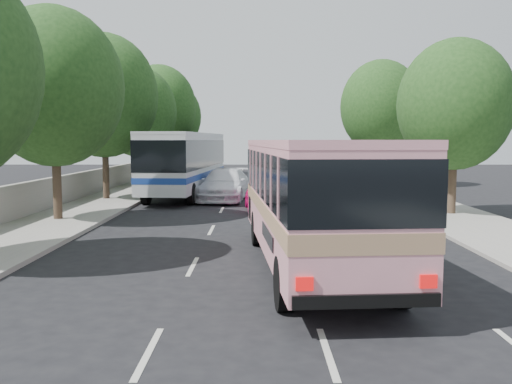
{
  "coord_description": "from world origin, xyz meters",
  "views": [
    {
      "loc": [
        -0.13,
        -16.46,
        3.43
      ],
      "look_at": [
        -0.19,
        2.59,
        1.6
      ],
      "focal_mm": 38.0,
      "sensor_mm": 36.0,
      "label": 1
    }
  ],
  "objects_px": {
    "white_pickup": "(225,185)",
    "tour_coach_front": "(186,158)",
    "tour_coach_rear": "(197,153)",
    "pink_taxi": "(263,196)",
    "pink_bus": "(311,189)"
  },
  "relations": [
    {
      "from": "white_pickup",
      "to": "tour_coach_front",
      "type": "height_order",
      "value": "tour_coach_front"
    },
    {
      "from": "tour_coach_front",
      "to": "white_pickup",
      "type": "bearing_deg",
      "value": -36.84
    },
    {
      "from": "pink_bus",
      "to": "tour_coach_front",
      "type": "bearing_deg",
      "value": 102.72
    },
    {
      "from": "pink_taxi",
      "to": "tour_coach_front",
      "type": "xyz_separation_m",
      "value": [
        -4.63,
        6.59,
        1.62
      ]
    },
    {
      "from": "white_pickup",
      "to": "tour_coach_rear",
      "type": "relative_size",
      "value": 0.48
    },
    {
      "from": "pink_bus",
      "to": "tour_coach_rear",
      "type": "distance_m",
      "value": 32.31
    },
    {
      "from": "tour_coach_front",
      "to": "tour_coach_rear",
      "type": "relative_size",
      "value": 1.01
    },
    {
      "from": "pink_taxi",
      "to": "white_pickup",
      "type": "xyz_separation_m",
      "value": [
        -2.13,
        4.38,
        0.19
      ]
    },
    {
      "from": "pink_bus",
      "to": "white_pickup",
      "type": "height_order",
      "value": "pink_bus"
    },
    {
      "from": "pink_bus",
      "to": "tour_coach_rear",
      "type": "bearing_deg",
      "value": 97.15
    },
    {
      "from": "white_pickup",
      "to": "tour_coach_rear",
      "type": "bearing_deg",
      "value": 108.27
    },
    {
      "from": "pink_taxi",
      "to": "tour_coach_rear",
      "type": "xyz_separation_m",
      "value": [
        -5.37,
        19.56,
        1.62
      ]
    },
    {
      "from": "pink_taxi",
      "to": "tour_coach_rear",
      "type": "relative_size",
      "value": 0.32
    },
    {
      "from": "white_pickup",
      "to": "pink_taxi",
      "type": "bearing_deg",
      "value": -57.9
    },
    {
      "from": "white_pickup",
      "to": "tour_coach_rear",
      "type": "distance_m",
      "value": 15.59
    }
  ]
}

